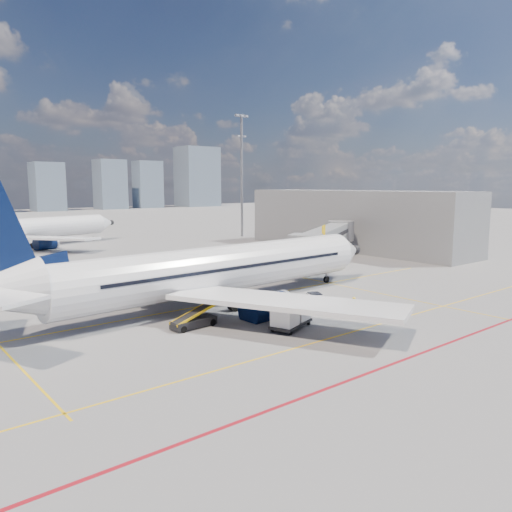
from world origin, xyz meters
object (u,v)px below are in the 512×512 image
Objects in this scene: main_aircraft at (207,272)px; second_aircraft at (20,230)px; belt_loader at (195,320)px; ramp_worker at (354,308)px; cargo_dolly at (291,313)px; baggage_tug at (318,303)px.

second_aircraft is at bearing 88.85° from main_aircraft.
second_aircraft is (-1.47, 56.09, 0.01)m from main_aircraft.
second_aircraft reaches higher than belt_loader.
belt_loader is at bearing -106.84° from second_aircraft.
main_aircraft reaches higher than ramp_worker.
second_aircraft is at bearing 72.83° from cargo_dolly.
belt_loader is at bearing 92.47° from ramp_worker.
main_aircraft is at bearing 43.64° from belt_loader.
main_aircraft is 13.39m from ramp_worker.
cargo_dolly is 0.82× the size of belt_loader.
second_aircraft is 64.27m from baggage_tug.
ramp_worker is at bearing -96.66° from second_aircraft.
belt_loader is 2.99× the size of ramp_worker.
baggage_tug is 1.56× the size of ramp_worker.
second_aircraft is at bearing 37.32° from ramp_worker.
cargo_dolly reaches higher than baggage_tug.
main_aircraft reaches higher than cargo_dolly.
second_aircraft is at bearing 121.93° from baggage_tug.
belt_loader is 13.16m from ramp_worker.
baggage_tug is at bearing -18.51° from belt_loader.
main_aircraft is at bearing 63.32° from ramp_worker.
belt_loader reaches higher than ramp_worker.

